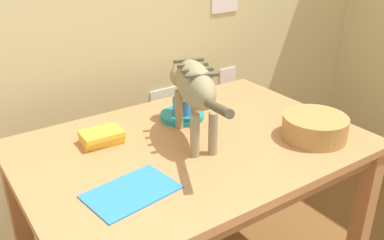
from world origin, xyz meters
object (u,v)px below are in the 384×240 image
at_px(saucer_bowl, 182,116).
at_px(coffee_mug, 183,105).
at_px(magazine, 131,192).
at_px(dining_table, 192,160).
at_px(book_stack, 102,137).
at_px(cat, 194,86).
at_px(wicker_basket, 315,127).

bearing_deg(saucer_bowl, coffee_mug, 0.00).
bearing_deg(magazine, dining_table, 17.90).
bearing_deg(magazine, book_stack, 72.73).
height_order(dining_table, coffee_mug, coffee_mug).
height_order(cat, saucer_bowl, cat).
relative_size(dining_table, saucer_bowl, 6.87).
distance_m(saucer_bowl, magazine, 0.61).
bearing_deg(coffee_mug, dining_table, -114.27).
bearing_deg(dining_table, wicker_basket, -29.78).
xyz_separation_m(dining_table, wicker_basket, (0.44, -0.25, 0.14)).
bearing_deg(cat, wicker_basket, -15.19).
height_order(coffee_mug, wicker_basket, coffee_mug).
distance_m(dining_table, saucer_bowl, 0.26).
xyz_separation_m(saucer_bowl, wicker_basket, (0.34, -0.47, 0.04)).
bearing_deg(magazine, cat, 19.86).
bearing_deg(saucer_bowl, cat, -109.41).
xyz_separation_m(magazine, book_stack, (0.06, 0.38, 0.02)).
bearing_deg(wicker_basket, dining_table, 150.22).
distance_m(cat, wicker_basket, 0.53).
xyz_separation_m(dining_table, book_stack, (-0.30, 0.20, 0.11)).
height_order(dining_table, book_stack, book_stack).
bearing_deg(cat, dining_table, -113.67).
distance_m(saucer_bowl, book_stack, 0.40).
xyz_separation_m(coffee_mug, magazine, (-0.46, -0.40, -0.06)).
distance_m(magazine, wicker_basket, 0.81).
xyz_separation_m(cat, coffee_mug, (0.07, 0.19, -0.16)).
height_order(dining_table, saucer_bowl, saucer_bowl).
relative_size(dining_table, magazine, 4.65).
xyz_separation_m(coffee_mug, book_stack, (-0.40, -0.02, -0.04)).
height_order(cat, coffee_mug, cat).
bearing_deg(coffee_mug, book_stack, -177.81).
xyz_separation_m(dining_table, coffee_mug, (0.10, 0.22, 0.15)).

